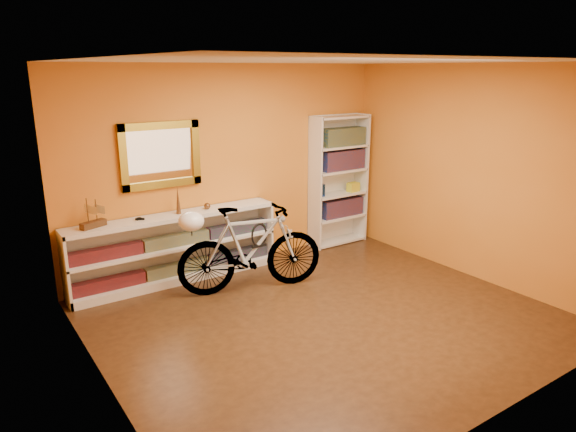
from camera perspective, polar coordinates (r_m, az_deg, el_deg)
floor at (r=5.63m, az=4.10°, el=-11.02°), size 4.50×4.00×0.01m
ceiling at (r=5.02m, az=4.71°, el=16.59°), size 4.50×4.00×0.01m
back_wall at (r=6.82m, az=-6.23°, el=5.31°), size 4.50×0.01×2.60m
left_wall at (r=4.20m, az=-20.46°, el=-2.30°), size 0.01×4.00×2.60m
right_wall at (r=6.79m, az=19.48°, el=4.45°), size 0.01×4.00×2.60m
gilt_mirror at (r=6.35m, az=-13.73°, el=6.47°), size 0.98×0.06×0.78m
wall_socket at (r=7.51m, az=0.14°, el=-1.87°), size 0.09×0.02×0.09m
console_unit at (r=6.51m, az=-12.12°, el=-3.44°), size 2.60×0.35×0.85m
cd_row_lower at (r=6.58m, az=-11.93°, el=-5.59°), size 2.50×0.13×0.14m
cd_row_upper at (r=6.46m, az=-12.11°, el=-2.57°), size 2.50×0.13×0.14m
model_ship at (r=6.07m, az=-20.62°, el=0.37°), size 0.31×0.21×0.34m
toy_car at (r=6.25m, az=-15.87°, el=-0.42°), size 0.00×0.00×0.00m
bronze_ornament at (r=6.36m, az=-11.93°, el=1.73°), size 0.06×0.06×0.34m
decorative_orb at (r=6.54m, az=-8.82°, el=1.08°), size 0.08×0.08×0.08m
bookcase at (r=7.68m, az=5.56°, el=3.85°), size 0.90×0.30×1.90m
book_row_a at (r=7.80m, az=5.76°, el=0.98°), size 0.70×0.22×0.26m
book_row_b at (r=7.65m, az=5.91°, el=6.12°), size 0.70×0.22×0.28m
book_row_c at (r=7.60m, az=5.98°, el=8.61°), size 0.70×0.22×0.25m
travel_mug at (r=7.49m, az=3.79°, el=2.82°), size 0.08×0.08×0.17m
red_tin at (r=7.47m, az=4.34°, el=8.32°), size 0.16×0.16×0.20m
yellow_bag at (r=7.83m, az=7.13°, el=3.16°), size 0.18×0.13×0.13m
bicycle at (r=6.09m, az=-4.08°, el=-3.55°), size 0.92×1.81×1.03m
helmet at (r=5.85m, az=-10.53°, el=-0.57°), size 0.29×0.28×0.22m
u_lock at (r=6.07m, az=-3.16°, el=-2.08°), size 0.21×0.02×0.21m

